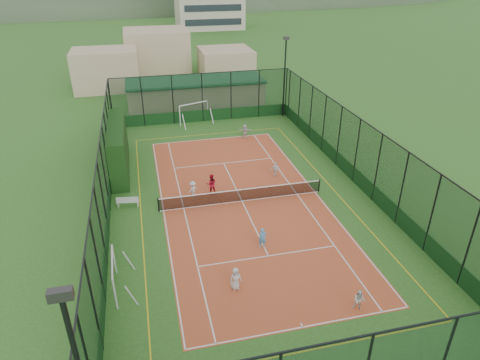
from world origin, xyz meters
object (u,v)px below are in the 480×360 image
object	(u,v)px
child_far_right	(276,169)
floodlight_ne	(284,78)
child_far_back	(245,131)
white_bench	(128,201)
child_near_left	(236,279)
child_far_left	(193,189)
clubhouse	(196,93)
coach	(211,184)
futsal_goal_far	(194,114)
child_near_right	(359,300)
child_near_mid	(263,238)
futsal_goal_near	(115,276)

from	to	relation	value
child_far_right	floodlight_ne	bearing A→B (deg)	-105.79
child_far_right	child_far_back	size ratio (longest dim) A/B	0.87
child_far_right	white_bench	bearing A→B (deg)	15.11
child_near_left	child_far_left	xyz separation A→B (m)	(-0.79, 10.05, -0.05)
clubhouse	child_far_right	distance (m)	19.19
white_bench	child_near_left	xyz separation A→B (m)	(5.35, -9.77, 0.24)
floodlight_ne	coach	size ratio (longest dim) A/B	5.42
futsal_goal_far	child_near_right	bearing A→B (deg)	-102.19
floodlight_ne	child_near_mid	world-z (taller)	floodlight_ne
floodlight_ne	coach	bearing A→B (deg)	-124.98
clubhouse	child_far_right	size ratio (longest dim) A/B	12.81
coach	white_bench	bearing A→B (deg)	9.50
clubhouse	floodlight_ne	bearing A→B (deg)	-32.12
coach	floodlight_ne	bearing A→B (deg)	-119.92
futsal_goal_near	floodlight_ne	bearing A→B (deg)	-37.54
futsal_goal_near	coach	xyz separation A→B (m)	(6.57, 8.85, -0.16)
floodlight_ne	child_near_mid	distance (m)	23.98
child_near_right	child_far_left	distance (m)	14.31
floodlight_ne	child_far_back	distance (m)	8.31
child_far_left	clubhouse	bearing A→B (deg)	-129.03
futsal_goal_near	child_far_left	xyz separation A→B (m)	(5.21, 8.68, -0.31)
white_bench	child_far_left	world-z (taller)	child_far_left
floodlight_ne	futsal_goal_near	xyz separation A→B (m)	(-17.05, -23.83, -3.20)
child_near_left	clubhouse	bearing A→B (deg)	73.98
clubhouse	futsal_goal_far	bearing A→B (deg)	-100.38
floodlight_ne	white_bench	size ratio (longest dim) A/B	5.49
clubhouse	child_far_back	size ratio (longest dim) A/B	11.16
floodlight_ne	child_far_right	distance (m)	14.82
child_near_mid	child_far_right	world-z (taller)	child_near_mid
clubhouse	child_near_mid	world-z (taller)	clubhouse
child_near_right	child_far_left	size ratio (longest dim) A/B	0.93
child_near_left	child_near_right	size ratio (longest dim) A/B	1.15
child_far_right	futsal_goal_far	bearing A→B (deg)	-66.38
clubhouse	child_far_back	distance (m)	11.07
futsal_goal_near	child_near_left	size ratio (longest dim) A/B	2.21
floodlight_ne	child_far_left	world-z (taller)	floodlight_ne
clubhouse	child_far_back	bearing A→B (deg)	-73.75
futsal_goal_far	coach	size ratio (longest dim) A/B	2.17
white_bench	child_far_right	size ratio (longest dim) A/B	1.27
futsal_goal_near	child_near_left	distance (m)	6.16
futsal_goal_far	child_near_right	xyz separation A→B (m)	(4.05, -27.91, -0.49)
futsal_goal_near	child_near_right	world-z (taller)	futsal_goal_near
futsal_goal_near	futsal_goal_far	distance (m)	24.88
floodlight_ne	child_near_right	world-z (taller)	floodlight_ne
white_bench	futsal_goal_far	bearing A→B (deg)	74.91
futsal_goal_near	coach	world-z (taller)	futsal_goal_near
child_near_mid	coach	xyz separation A→B (m)	(-1.78, 7.09, 0.13)
white_bench	child_near_left	bearing A→B (deg)	-52.51
child_near_mid	floodlight_ne	bearing A→B (deg)	75.32
floodlight_ne	futsal_goal_far	size ratio (longest dim) A/B	2.50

